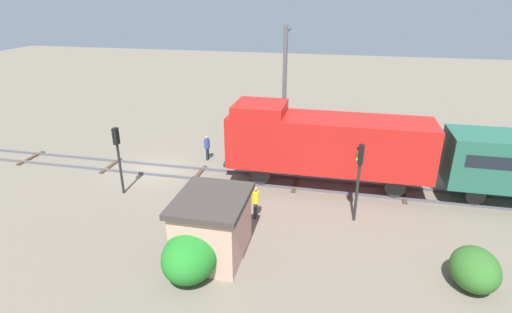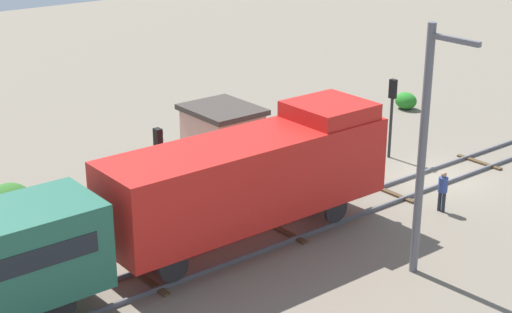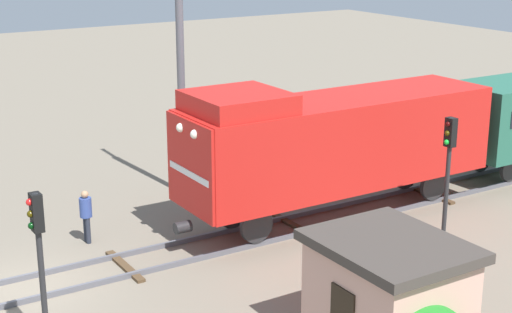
% 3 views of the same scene
% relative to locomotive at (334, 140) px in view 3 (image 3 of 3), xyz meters
% --- Properties ---
extents(ground_plane, '(108.08, 108.08, 0.00)m').
position_rel_locomotive_xyz_m(ground_plane, '(0.00, -10.52, -2.77)').
color(ground_plane, '#756B5B').
extents(railway_track, '(2.40, 72.06, 0.16)m').
position_rel_locomotive_xyz_m(railway_track, '(0.00, -10.52, -2.70)').
color(railway_track, '#595960').
rests_on(railway_track, ground).
extents(locomotive, '(2.90, 11.60, 4.60)m').
position_rel_locomotive_xyz_m(locomotive, '(0.00, 0.00, 0.00)').
color(locomotive, red).
rests_on(locomotive, railway_track).
extents(traffic_signal_near, '(0.32, 0.34, 3.83)m').
position_rel_locomotive_xyz_m(traffic_signal_near, '(3.20, -10.82, -0.10)').
color(traffic_signal_near, '#262628').
rests_on(traffic_signal_near, ground).
extents(traffic_signal_mid, '(0.32, 0.34, 3.98)m').
position_rel_locomotive_xyz_m(traffic_signal_mid, '(3.40, 1.80, 0.00)').
color(traffic_signal_mid, '#262628').
rests_on(traffic_signal_mid, ground).
extents(worker_near_track, '(0.38, 0.38, 1.70)m').
position_rel_locomotive_xyz_m(worker_near_track, '(-2.40, -7.75, -1.78)').
color(worker_near_track, '#262B38').
rests_on(worker_near_track, ground).
extents(worker_by_signal, '(0.38, 0.38, 1.70)m').
position_rel_locomotive_xyz_m(worker_by_signal, '(4.20, -3.01, -1.78)').
color(worker_by_signal, '#262B38').
rests_on(worker_by_signal, ground).
extents(catenary_mast, '(1.94, 0.28, 8.57)m').
position_rel_locomotive_xyz_m(catenary_mast, '(-5.06, -3.05, 1.76)').
color(catenary_mast, '#595960').
rests_on(catenary_mast, ground).
extents(relay_hut, '(3.50, 2.90, 2.74)m').
position_rel_locomotive_xyz_m(relay_hut, '(7.50, -4.13, -1.38)').
color(relay_hut, '#D19E8C').
rests_on(relay_hut, ground).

